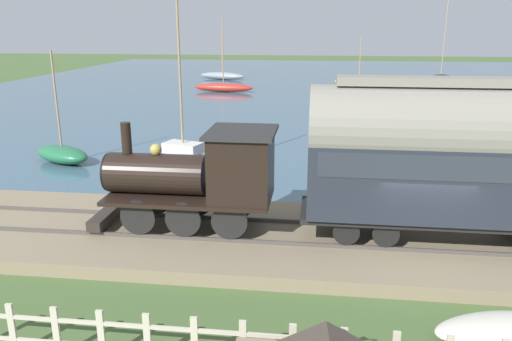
% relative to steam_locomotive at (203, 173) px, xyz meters
% --- Properties ---
extents(ground_plane, '(200.00, 200.00, 0.00)m').
position_rel_steam_locomotive_xyz_m(ground_plane, '(-0.40, -6.39, -2.23)').
color(ground_plane, '#476033').
extents(harbor_water, '(80.00, 80.00, 0.01)m').
position_rel_steam_locomotive_xyz_m(harbor_water, '(43.15, -6.39, -2.23)').
color(harbor_water, '#426075').
rests_on(harbor_water, ground).
extents(rail_embankment, '(5.70, 56.00, 0.51)m').
position_rel_steam_locomotive_xyz_m(rail_embankment, '(0.00, -6.39, -2.04)').
color(rail_embankment, '#84755B').
rests_on(rail_embankment, ground).
extents(steam_locomotive, '(2.32, 5.61, 3.22)m').
position_rel_steam_locomotive_xyz_m(steam_locomotive, '(0.00, 0.00, 0.00)').
color(steam_locomotive, black).
rests_on(steam_locomotive, rail_embankment).
extents(passenger_coach, '(2.41, 8.79, 4.68)m').
position_rel_steam_locomotive_xyz_m(passenger_coach, '(0.00, -7.38, 0.85)').
color(passenger_coach, black).
rests_on(passenger_coach, rail_embankment).
extents(sailboat_yellow, '(3.16, 5.75, 5.33)m').
position_rel_steam_locomotive_xyz_m(sailboat_yellow, '(42.42, -7.79, -1.63)').
color(sailboat_yellow, gold).
rests_on(sailboat_yellow, harbor_water).
extents(sailboat_brown, '(1.32, 3.77, 5.94)m').
position_rel_steam_locomotive_xyz_m(sailboat_brown, '(22.44, -16.94, -1.59)').
color(sailboat_brown, brown).
rests_on(sailboat_brown, harbor_water).
extents(sailboat_red, '(1.81, 6.17, 7.63)m').
position_rel_steam_locomotive_xyz_m(sailboat_red, '(35.86, 6.18, -1.75)').
color(sailboat_red, '#B72D23').
rests_on(sailboat_red, harbor_water).
extents(sailboat_gray, '(2.95, 6.12, 5.88)m').
position_rel_steam_locomotive_xyz_m(sailboat_gray, '(47.45, 8.51, -1.75)').
color(sailboat_gray, gray).
rests_on(sailboat_gray, harbor_water).
extents(sailboat_blue, '(3.14, 5.65, 8.06)m').
position_rel_steam_locomotive_xyz_m(sailboat_blue, '(6.64, 2.47, -1.59)').
color(sailboat_blue, '#335199').
rests_on(sailboat_blue, harbor_water).
extents(sailboat_black, '(2.22, 3.63, 9.63)m').
position_rel_steam_locomotive_xyz_m(sailboat_black, '(42.73, -16.53, -1.48)').
color(sailboat_black, black).
rests_on(sailboat_black, harbor_water).
extents(sailboat_green, '(2.78, 3.65, 5.41)m').
position_rel_steam_locomotive_xyz_m(sailboat_green, '(8.21, 9.02, -1.78)').
color(sailboat_green, '#236B42').
rests_on(sailboat_green, harbor_water).
extents(rowboat_off_pier, '(1.81, 2.94, 0.33)m').
position_rel_steam_locomotive_xyz_m(rowboat_off_pier, '(4.93, -4.76, -2.06)').
color(rowboat_off_pier, beige).
rests_on(rowboat_off_pier, harbor_water).
extents(beached_dinghy, '(1.88, 3.00, 0.44)m').
position_rel_steam_locomotive_xyz_m(beached_dinghy, '(-4.15, -7.38, -2.01)').
color(beached_dinghy, beige).
rests_on(beached_dinghy, ground).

